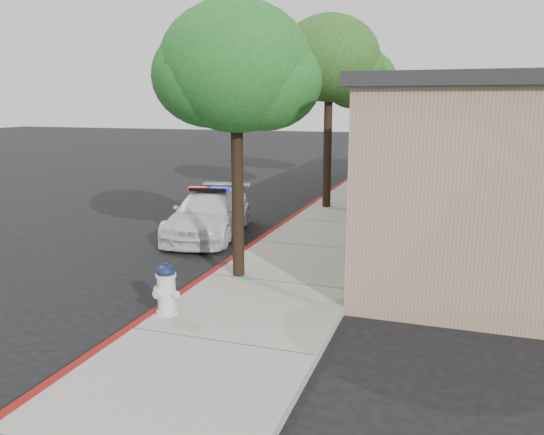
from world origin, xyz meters
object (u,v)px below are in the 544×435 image
at_px(fire_hydrant, 166,289).
at_px(street_tree_far, 361,83).
at_px(street_tree_near, 236,73).
at_px(clapboard_building, 514,154).
at_px(police_car, 209,213).
at_px(street_tree_mid, 330,63).

relative_size(fire_hydrant, street_tree_far, 0.15).
relative_size(fire_hydrant, street_tree_near, 0.16).
distance_m(fire_hydrant, street_tree_near, 4.44).
distance_m(fire_hydrant, street_tree_far, 17.40).
height_order(clapboard_building, police_car, clapboard_building).
bearing_deg(fire_hydrant, police_car, 124.15).
bearing_deg(fire_hydrant, street_tree_far, 104.48).
xyz_separation_m(fire_hydrant, street_tree_far, (0.39, 16.93, 3.98)).
height_order(clapboard_building, street_tree_far, street_tree_far).
distance_m(clapboard_building, street_tree_near, 10.91).
xyz_separation_m(police_car, street_tree_far, (2.37, 10.95, 3.95)).
xyz_separation_m(police_car, street_tree_near, (2.34, -3.56, 3.67)).
bearing_deg(fire_hydrant, street_tree_near, 97.26).
distance_m(police_car, street_tree_near, 5.62).
bearing_deg(police_car, clapboard_building, 23.23).
height_order(street_tree_near, street_tree_mid, street_tree_mid).
distance_m(street_tree_near, street_tree_mid, 8.30).
bearing_deg(street_tree_mid, street_tree_near, -90.03).
xyz_separation_m(police_car, fire_hydrant, (1.98, -5.98, -0.04)).
xyz_separation_m(fire_hydrant, street_tree_near, (0.36, 2.42, 3.70)).
distance_m(police_car, fire_hydrant, 6.30).
bearing_deg(street_tree_near, street_tree_far, 89.88).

